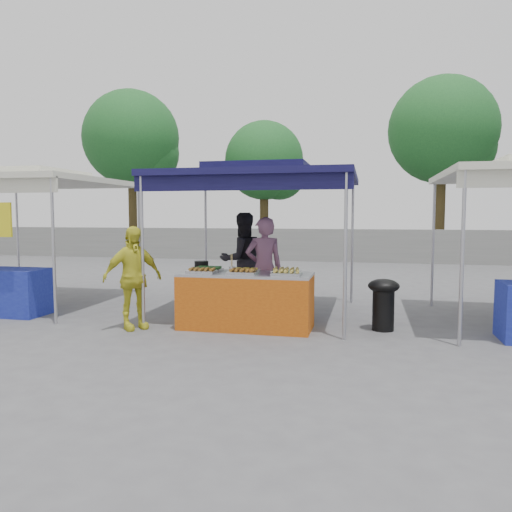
% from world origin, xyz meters
% --- Properties ---
extents(ground_plane, '(80.00, 80.00, 0.00)m').
position_xyz_m(ground_plane, '(0.00, 0.00, 0.00)').
color(ground_plane, '#525153').
extents(back_wall, '(40.00, 0.25, 1.20)m').
position_xyz_m(back_wall, '(0.00, 11.00, 0.60)').
color(back_wall, slate).
rests_on(back_wall, ground_plane).
extents(main_canopy, '(3.20, 3.20, 2.57)m').
position_xyz_m(main_canopy, '(0.00, 0.97, 2.37)').
color(main_canopy, '#AAAAB0').
rests_on(main_canopy, ground_plane).
extents(neighbor_stall_left, '(3.20, 3.20, 2.57)m').
position_xyz_m(neighbor_stall_left, '(-4.50, 0.57, 1.60)').
color(neighbor_stall_left, '#AAAAB0').
rests_on(neighbor_stall_left, ground_plane).
extents(tree_0, '(4.11, 4.11, 7.06)m').
position_xyz_m(tree_0, '(-8.09, 12.77, 4.83)').
color(tree_0, '#3A2F16').
rests_on(tree_0, ground_plane).
extents(tree_1, '(3.34, 3.24, 5.58)m').
position_xyz_m(tree_1, '(-2.30, 13.08, 3.81)').
color(tree_1, '#3A2F16').
rests_on(tree_1, ground_plane).
extents(tree_2, '(4.04, 4.04, 6.95)m').
position_xyz_m(tree_2, '(4.64, 12.98, 4.76)').
color(tree_2, '#3A2F16').
rests_on(tree_2, ground_plane).
extents(vendor_table, '(2.00, 0.80, 0.85)m').
position_xyz_m(vendor_table, '(0.00, -0.10, 0.43)').
color(vendor_table, '#AF4C0F').
rests_on(vendor_table, ground_plane).
extents(food_tray_fl, '(0.42, 0.30, 0.07)m').
position_xyz_m(food_tray_fl, '(-0.62, -0.34, 0.88)').
color(food_tray_fl, '#B5B5B9').
rests_on(food_tray_fl, vendor_table).
extents(food_tray_fm, '(0.42, 0.30, 0.07)m').
position_xyz_m(food_tray_fm, '(0.01, -0.33, 0.88)').
color(food_tray_fm, '#B5B5B9').
rests_on(food_tray_fm, vendor_table).
extents(food_tray_fr, '(0.42, 0.30, 0.07)m').
position_xyz_m(food_tray_fr, '(0.66, -0.33, 0.88)').
color(food_tray_fr, '#B5B5B9').
rests_on(food_tray_fr, vendor_table).
extents(food_tray_bl, '(0.42, 0.30, 0.07)m').
position_xyz_m(food_tray_bl, '(-0.62, -0.02, 0.88)').
color(food_tray_bl, '#B5B5B9').
rests_on(food_tray_bl, vendor_table).
extents(food_tray_bm, '(0.42, 0.30, 0.07)m').
position_xyz_m(food_tray_bm, '(-0.03, -0.04, 0.88)').
color(food_tray_bm, '#B5B5B9').
rests_on(food_tray_bm, vendor_table).
extents(food_tray_br, '(0.42, 0.30, 0.07)m').
position_xyz_m(food_tray_br, '(0.61, -0.04, 0.88)').
color(food_tray_br, '#B5B5B9').
rests_on(food_tray_br, vendor_table).
extents(cooking_pot, '(0.23, 0.23, 0.13)m').
position_xyz_m(cooking_pot, '(-0.82, 0.24, 0.92)').
color(cooking_pot, black).
rests_on(cooking_pot, vendor_table).
extents(skewer_cup, '(0.08, 0.08, 0.11)m').
position_xyz_m(skewer_cup, '(-0.18, -0.24, 0.90)').
color(skewer_cup, '#AAAAB0').
rests_on(skewer_cup, vendor_table).
extents(wok_burner, '(0.46, 0.46, 0.78)m').
position_xyz_m(wok_burner, '(2.04, 0.21, 0.46)').
color(wok_burner, black).
rests_on(wok_burner, ground_plane).
extents(crate_left, '(0.45, 0.32, 0.27)m').
position_xyz_m(crate_left, '(-0.44, 0.65, 0.14)').
color(crate_left, '#121E93').
rests_on(crate_left, ground_plane).
extents(crate_right, '(0.46, 0.32, 0.28)m').
position_xyz_m(crate_right, '(0.33, 0.68, 0.14)').
color(crate_right, '#121E93').
rests_on(crate_right, ground_plane).
extents(crate_stacked, '(0.43, 0.30, 0.26)m').
position_xyz_m(crate_stacked, '(0.33, 0.68, 0.41)').
color(crate_stacked, '#121E93').
rests_on(crate_stacked, crate_right).
extents(vendor_woman, '(0.72, 0.61, 1.69)m').
position_xyz_m(vendor_woman, '(0.13, 0.63, 0.85)').
color(vendor_woman, '#7C4F6C').
rests_on(vendor_woman, ground_plane).
extents(helper_man, '(1.09, 1.04, 1.77)m').
position_xyz_m(helper_man, '(-0.47, 1.54, 0.88)').
color(helper_man, black).
rests_on(helper_man, ground_plane).
extents(customer_person, '(0.89, 0.94, 1.56)m').
position_xyz_m(customer_person, '(-1.66, -0.52, 0.78)').
color(customer_person, gold).
rests_on(customer_person, ground_plane).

